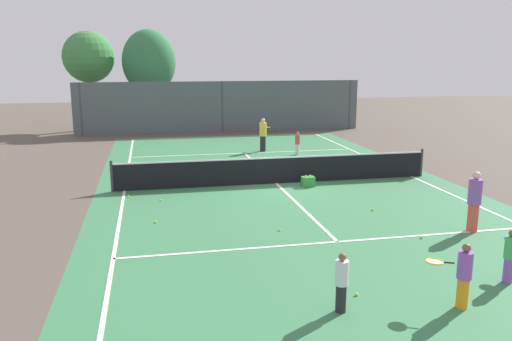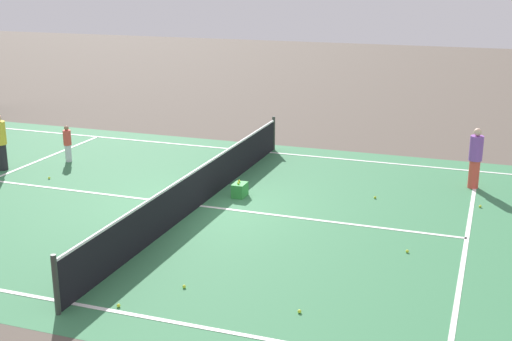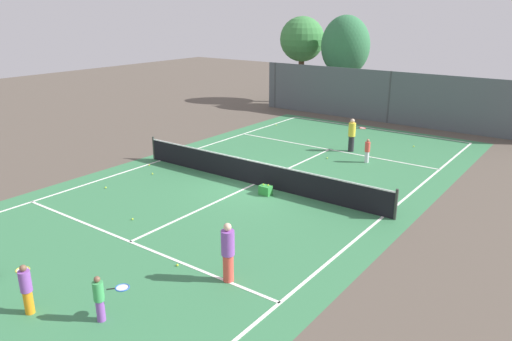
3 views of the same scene
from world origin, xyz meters
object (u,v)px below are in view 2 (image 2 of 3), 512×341
(player_0, at_px, (0,141))
(tennis_ball_5, at_px, (119,306))
(tennis_ball_3, at_px, (300,311))
(tennis_ball_2, at_px, (375,197))
(tennis_ball_0, at_px, (480,206))
(tennis_ball_1, at_px, (49,178))
(tennis_ball_8, at_px, (407,251))
(player_1, at_px, (68,143))
(ball_crate, at_px, (240,190))
(tennis_ball_7, at_px, (184,287))
(player_2, at_px, (475,158))

(player_0, height_order, tennis_ball_5, player_0)
(tennis_ball_3, distance_m, tennis_ball_5, 3.15)
(tennis_ball_2, bearing_deg, tennis_ball_3, 178.77)
(tennis_ball_0, xyz_separation_m, tennis_ball_1, (-1.55, 11.53, 0.00))
(tennis_ball_2, relative_size, tennis_ball_8, 1.00)
(tennis_ball_3, distance_m, tennis_ball_8, 3.54)
(player_1, relative_size, ball_crate, 2.44)
(player_0, xyz_separation_m, tennis_ball_1, (-0.35, -1.85, -0.82))
(tennis_ball_0, xyz_separation_m, tennis_ball_3, (-6.71, 2.72, 0.00))
(tennis_ball_3, height_order, tennis_ball_7, same)
(ball_crate, distance_m, tennis_ball_3, 6.38)
(tennis_ball_5, xyz_separation_m, tennis_ball_8, (4.11, -4.43, 0.00))
(player_2, bearing_deg, ball_crate, 116.43)
(tennis_ball_1, relative_size, tennis_ball_2, 1.00)
(tennis_ball_1, relative_size, tennis_ball_5, 1.00)
(player_0, xyz_separation_m, player_1, (1.41, -1.30, -0.28))
(ball_crate, height_order, tennis_ball_7, ball_crate)
(player_2, xyz_separation_m, tennis_ball_5, (-9.18, 5.50, -0.81))
(tennis_ball_2, bearing_deg, player_2, -52.19)
(tennis_ball_3, bearing_deg, tennis_ball_2, -1.23)
(tennis_ball_0, relative_size, tennis_ball_2, 1.00)
(player_2, height_order, tennis_ball_8, player_2)
(ball_crate, bearing_deg, player_2, -63.57)
(player_0, bearing_deg, player_2, -77.83)
(tennis_ball_3, height_order, tennis_ball_8, same)
(tennis_ball_0, distance_m, tennis_ball_5, 9.50)
(tennis_ball_1, height_order, tennis_ball_3, same)
(player_1, xyz_separation_m, tennis_ball_8, (-3.66, -10.75, -0.54))
(player_1, height_order, tennis_ball_0, player_1)
(tennis_ball_2, distance_m, tennis_ball_3, 6.53)
(tennis_ball_3, bearing_deg, ball_crate, 30.14)
(tennis_ball_3, xyz_separation_m, tennis_ball_5, (-0.85, 3.04, 0.00))
(tennis_ball_2, height_order, tennis_ball_8, same)
(tennis_ball_0, bearing_deg, player_0, 95.15)
(player_2, distance_m, tennis_ball_8, 5.25)
(ball_crate, height_order, tennis_ball_0, ball_crate)
(tennis_ball_2, distance_m, tennis_ball_8, 3.50)
(ball_crate, bearing_deg, player_1, 77.17)
(player_0, distance_m, ball_crate, 7.49)
(tennis_ball_2, xyz_separation_m, tennis_ball_3, (-6.53, 0.14, 0.00))
(player_2, relative_size, tennis_ball_7, 24.92)
(player_1, relative_size, tennis_ball_1, 17.01)
(player_2, relative_size, tennis_ball_8, 24.92)
(player_0, height_order, player_1, player_0)
(tennis_ball_5, bearing_deg, tennis_ball_1, 43.84)
(tennis_ball_2, height_order, tennis_ball_5, same)
(ball_crate, xyz_separation_m, tennis_ball_1, (-0.36, 5.61, -0.15))
(player_0, bearing_deg, ball_crate, -89.91)
(player_1, distance_m, player_2, 11.91)
(tennis_ball_5, bearing_deg, tennis_ball_7, -35.69)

